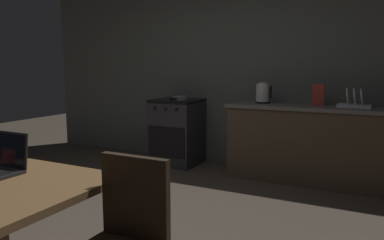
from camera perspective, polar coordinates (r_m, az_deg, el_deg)
name	(u,v)px	position (r m, az deg, el deg)	size (l,w,h in m)	color
ground_plane	(109,231)	(3.23, -12.57, -16.20)	(12.00, 12.00, 0.00)	#473D33
back_wall	(246,67)	(5.00, 8.26, 8.00)	(6.40, 0.10, 2.63)	#555954
kitchen_counter	(322,144)	(4.51, 19.30, -3.52)	(2.16, 0.64, 0.88)	#4C3D2D
stove_oven	(177,131)	(5.10, -2.27, -1.77)	(0.60, 0.62, 0.88)	#2D2D30
chair	(123,238)	(1.89, -10.48, -17.34)	(0.40, 0.40, 0.90)	#2D2116
electric_kettle	(263,93)	(4.58, 10.78, 4.03)	(0.19, 0.17, 0.25)	black
frying_pan	(180,98)	(4.99, -1.91, 3.43)	(0.22, 0.39, 0.05)	gray
cereal_box	(318,95)	(4.46, 18.74, 3.66)	(0.13, 0.05, 0.24)	#B2382D
dish_rack	(354,103)	(4.41, 23.55, 2.41)	(0.34, 0.26, 0.21)	silver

